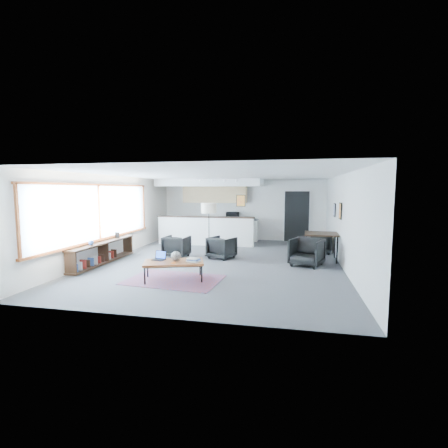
% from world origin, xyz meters
% --- Properties ---
extents(room, '(7.02, 9.02, 2.62)m').
position_xyz_m(room, '(0.00, 0.00, 1.30)').
color(room, '#4A4A4C').
rests_on(room, ground).
extents(window, '(0.10, 5.95, 1.66)m').
position_xyz_m(window, '(-3.46, -0.90, 1.46)').
color(window, '#8CBFFF').
rests_on(window, room).
extents(console, '(0.35, 3.00, 0.80)m').
position_xyz_m(console, '(-3.30, -1.05, 0.33)').
color(console, black).
rests_on(console, floor).
extents(kitchenette, '(4.20, 1.96, 2.60)m').
position_xyz_m(kitchenette, '(-1.20, 3.71, 1.38)').
color(kitchenette, white).
rests_on(kitchenette, floor).
extents(doorway, '(1.10, 0.12, 2.15)m').
position_xyz_m(doorway, '(2.30, 4.42, 1.07)').
color(doorway, black).
rests_on(doorway, room).
extents(track_light, '(1.60, 0.07, 0.15)m').
position_xyz_m(track_light, '(-0.59, 2.20, 2.53)').
color(track_light, silver).
rests_on(track_light, room).
extents(wall_art_lower, '(0.03, 0.38, 0.48)m').
position_xyz_m(wall_art_lower, '(3.47, 0.40, 1.55)').
color(wall_art_lower, black).
rests_on(wall_art_lower, room).
extents(wall_art_upper, '(0.03, 0.34, 0.44)m').
position_xyz_m(wall_art_upper, '(3.47, 1.70, 1.50)').
color(wall_art_upper, black).
rests_on(wall_art_upper, room).
extents(kilim_rug, '(2.34, 1.70, 0.01)m').
position_xyz_m(kilim_rug, '(-0.65, -2.25, 0.01)').
color(kilim_rug, '#5E3349').
rests_on(kilim_rug, floor).
extents(coffee_table, '(1.57, 1.18, 0.46)m').
position_xyz_m(coffee_table, '(-0.65, -2.25, 0.42)').
color(coffee_table, brown).
rests_on(coffee_table, floor).
extents(laptop, '(0.33, 0.29, 0.21)m').
position_xyz_m(laptop, '(-1.04, -2.14, 0.52)').
color(laptop, black).
rests_on(laptop, coffee_table).
extents(ceramic_pot, '(0.24, 0.24, 0.24)m').
position_xyz_m(ceramic_pot, '(-0.60, -2.23, 0.58)').
color(ceramic_pot, gray).
rests_on(ceramic_pot, coffee_table).
extents(book_stack, '(0.34, 0.29, 0.09)m').
position_xyz_m(book_stack, '(-0.17, -2.19, 0.50)').
color(book_stack, silver).
rests_on(book_stack, coffee_table).
extents(coaster, '(0.11, 0.11, 0.01)m').
position_xyz_m(coaster, '(-0.59, -2.44, 0.46)').
color(coaster, '#E5590C').
rests_on(coaster, coffee_table).
extents(armchair_left, '(0.78, 0.73, 0.76)m').
position_xyz_m(armchair_left, '(-1.50, 0.29, 0.38)').
color(armchair_left, black).
rests_on(armchair_left, floor).
extents(armchair_right, '(0.94, 0.91, 0.75)m').
position_xyz_m(armchair_right, '(-0.05, 0.46, 0.38)').
color(armchair_right, black).
rests_on(armchair_right, floor).
extents(floor_lamp, '(0.51, 0.51, 1.73)m').
position_xyz_m(floor_lamp, '(-0.55, 0.75, 1.50)').
color(floor_lamp, black).
rests_on(floor_lamp, floor).
extents(dining_table, '(1.04, 1.04, 0.84)m').
position_xyz_m(dining_table, '(3.00, 0.83, 0.76)').
color(dining_table, black).
rests_on(dining_table, floor).
extents(dining_chair_near, '(0.90, 0.88, 0.74)m').
position_xyz_m(dining_chair_near, '(2.54, -0.09, 0.37)').
color(dining_chair_near, black).
rests_on(dining_chair_near, floor).
extents(dining_chair_far, '(0.70, 0.66, 0.62)m').
position_xyz_m(dining_chair_far, '(3.00, 1.89, 0.31)').
color(dining_chair_far, black).
rests_on(dining_chair_far, floor).
extents(microwave, '(0.54, 0.32, 0.35)m').
position_xyz_m(microwave, '(-0.38, 4.15, 1.11)').
color(microwave, black).
rests_on(microwave, kitchenette).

